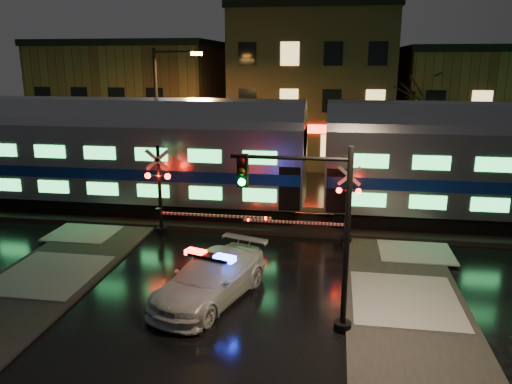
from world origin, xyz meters
TOP-DOWN VIEW (x-y plane):
  - ground at (0.00, 0.00)m, footprint 120.00×120.00m
  - ballast at (0.00, 5.00)m, footprint 90.00×4.20m
  - sidewalk_right at (6.50, -6.00)m, footprint 4.00×20.00m
  - building_left at (-13.00, 22.00)m, footprint 14.00×10.00m
  - building_mid at (2.00, 22.50)m, footprint 12.00×11.00m
  - building_right at (15.00, 22.00)m, footprint 12.00×10.00m
  - train at (3.05, 5.00)m, footprint 51.00×3.12m
  - police_car at (-0.03, -3.77)m, footprint 3.68×5.67m
  - crossing_signal_right at (4.26, 2.30)m, footprint 5.22×0.63m
  - crossing_signal_left at (-3.61, 2.31)m, footprint 5.94×0.66m
  - traffic_light at (3.52, -5.18)m, footprint 3.65×0.68m
  - streetlight at (-6.05, 9.00)m, footprint 2.89×0.30m

SIDE VIEW (x-z plane):
  - ground at x=0.00m, z-range 0.00..0.00m
  - sidewalk_right at x=6.50m, z-range 0.00..0.12m
  - ballast at x=0.00m, z-range 0.00..0.24m
  - police_car at x=-0.03m, z-range -0.08..1.62m
  - crossing_signal_right at x=4.26m, z-range -0.33..3.37m
  - crossing_signal_left at x=-3.61m, z-range -0.36..3.84m
  - traffic_light at x=3.52m, z-range 0.18..5.83m
  - train at x=3.05m, z-range 0.42..6.35m
  - building_right at x=15.00m, z-range 0.00..8.50m
  - building_left at x=-13.00m, z-range 0.00..9.00m
  - streetlight at x=-6.05m, z-range 0.66..9.29m
  - building_mid at x=2.00m, z-range 0.00..11.50m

